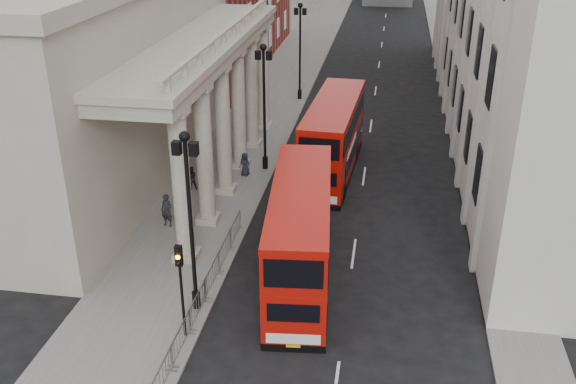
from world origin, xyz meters
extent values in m
plane|color=black|center=(0.00, 0.00, 0.00)|extent=(260.00, 260.00, 0.00)
cube|color=slate|center=(-3.00, 30.00, 0.06)|extent=(6.00, 140.00, 0.12)
cube|color=slate|center=(13.50, 30.00, 0.06)|extent=(3.00, 140.00, 0.12)
cube|color=slate|center=(-0.05, 30.00, 0.07)|extent=(0.20, 140.00, 0.14)
cube|color=gray|center=(-10.50, 18.00, 6.00)|extent=(9.00, 28.00, 12.00)
cylinder|color=black|center=(-0.60, 4.00, 0.52)|extent=(0.36, 0.36, 0.80)
cylinder|color=black|center=(-0.60, 4.00, 4.12)|extent=(0.18, 0.18, 8.00)
sphere|color=black|center=(-0.60, 4.00, 8.22)|extent=(0.44, 0.44, 0.44)
cube|color=black|center=(-0.25, 4.00, 7.72)|extent=(0.35, 0.35, 0.55)
cube|color=black|center=(-0.95, 4.00, 7.72)|extent=(0.35, 0.35, 0.55)
cylinder|color=black|center=(-0.60, 20.00, 0.52)|extent=(0.36, 0.36, 0.80)
cylinder|color=black|center=(-0.60, 20.00, 4.12)|extent=(0.18, 0.18, 8.00)
sphere|color=black|center=(-0.60, 20.00, 8.22)|extent=(0.44, 0.44, 0.44)
cube|color=black|center=(-0.25, 20.00, 7.72)|extent=(0.35, 0.35, 0.55)
cube|color=black|center=(-0.95, 20.00, 7.72)|extent=(0.35, 0.35, 0.55)
cylinder|color=black|center=(-0.60, 36.00, 0.52)|extent=(0.36, 0.36, 0.80)
cylinder|color=black|center=(-0.60, 36.00, 4.12)|extent=(0.18, 0.18, 8.00)
sphere|color=black|center=(-0.60, 36.00, 8.22)|extent=(0.44, 0.44, 0.44)
cube|color=black|center=(-0.25, 36.00, 7.72)|extent=(0.35, 0.35, 0.55)
cube|color=black|center=(-0.95, 36.00, 7.72)|extent=(0.35, 0.35, 0.55)
cylinder|color=black|center=(-0.50, 2.00, 1.82)|extent=(0.12, 0.12, 3.40)
cube|color=black|center=(-0.50, 2.00, 3.97)|extent=(0.28, 0.22, 0.90)
sphere|color=black|center=(-0.50, 1.87, 4.27)|extent=(0.18, 0.18, 0.18)
sphere|color=orange|center=(-0.50, 1.87, 3.97)|extent=(0.18, 0.18, 0.18)
sphere|color=black|center=(-0.50, 1.87, 3.67)|extent=(0.18, 0.18, 0.18)
cube|color=gray|center=(-0.35, -1.30, 0.67)|extent=(0.50, 2.30, 1.10)
cube|color=gray|center=(-0.35, 1.05, 0.67)|extent=(0.50, 2.30, 1.10)
cube|color=gray|center=(-0.35, 3.40, 0.67)|extent=(0.50, 2.30, 1.10)
cube|color=gray|center=(-0.35, 5.75, 0.67)|extent=(0.50, 2.30, 1.10)
cube|color=gray|center=(-0.35, 8.10, 0.67)|extent=(0.50, 2.30, 1.10)
cube|color=gray|center=(-0.35, 10.45, 0.67)|extent=(0.50, 2.30, 1.10)
cube|color=#B10F08|center=(3.59, 7.23, 1.42)|extent=(3.65, 11.22, 2.10)
cube|color=#B10F08|center=(3.59, 7.23, 3.59)|extent=(3.65, 11.22, 1.84)
cube|color=#B10F08|center=(3.59, 7.23, 4.64)|extent=(3.70, 11.26, 0.26)
cube|color=black|center=(3.59, 7.23, 0.18)|extent=(3.67, 11.22, 0.37)
cube|color=black|center=(3.59, 7.23, 1.68)|extent=(3.52, 9.13, 1.05)
cube|color=black|center=(3.59, 7.23, 3.70)|extent=(3.65, 10.59, 1.15)
cube|color=white|center=(4.11, 1.76, 0.68)|extent=(2.20, 0.27, 0.47)
cube|color=yellow|center=(4.11, 1.75, 0.34)|extent=(0.58, 0.10, 0.14)
cylinder|color=black|center=(2.77, 3.31, 0.52)|extent=(0.43, 1.08, 1.05)
cylinder|color=black|center=(5.13, 3.53, 0.52)|extent=(0.43, 1.08, 1.05)
cylinder|color=black|center=(2.17, 9.68, 0.52)|extent=(0.43, 1.08, 1.05)
cylinder|color=black|center=(4.53, 9.90, 0.52)|extent=(0.43, 1.08, 1.05)
cube|color=#B10F08|center=(3.88, 20.28, 1.44)|extent=(3.27, 11.34, 2.14)
cube|color=#B10F08|center=(3.88, 20.28, 3.66)|extent=(3.27, 11.34, 1.87)
cube|color=#B10F08|center=(3.88, 20.28, 4.72)|extent=(3.31, 11.38, 0.27)
cube|color=black|center=(3.88, 20.28, 0.19)|extent=(3.29, 11.34, 0.37)
cube|color=black|center=(3.88, 20.28, 1.71)|extent=(3.22, 9.21, 1.07)
cube|color=black|center=(3.88, 20.28, 3.76)|extent=(3.30, 10.70, 1.17)
cube|color=white|center=(3.58, 14.69, 0.69)|extent=(2.24, 0.18, 0.48)
cube|color=yellow|center=(3.58, 14.68, 0.34)|extent=(0.59, 0.07, 0.14)
cylinder|color=black|center=(2.46, 16.45, 0.53)|extent=(0.40, 1.08, 1.07)
cylinder|color=black|center=(4.87, 16.33, 0.53)|extent=(0.40, 1.08, 1.07)
cylinder|color=black|center=(2.81, 22.96, 0.53)|extent=(0.40, 1.08, 1.07)
cylinder|color=black|center=(5.22, 22.83, 0.53)|extent=(0.40, 1.08, 1.07)
imported|color=black|center=(-4.37, 11.15, 1.06)|extent=(0.77, 0.59, 1.88)
imported|color=black|center=(-4.47, 15.98, 0.88)|extent=(0.92, 0.85, 1.52)
imported|color=black|center=(-1.67, 18.65, 0.89)|extent=(0.86, 0.68, 1.55)
camera|label=1|loc=(7.22, -18.75, 17.00)|focal=40.00mm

